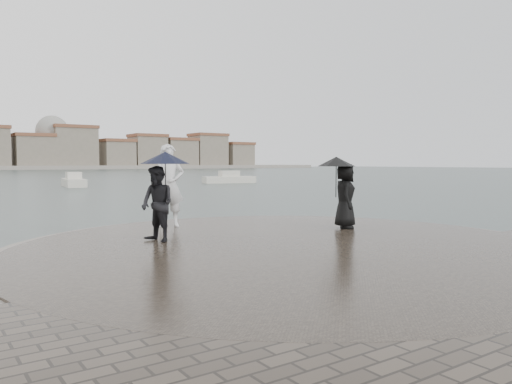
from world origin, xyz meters
TOP-DOWN VIEW (x-y plane):
  - ground at (0.00, 0.00)m, footprint 400.00×400.00m
  - kerb_ring at (0.00, 3.50)m, footprint 12.50×12.50m
  - quay_tip at (0.00, 3.50)m, footprint 11.90×11.90m
  - statue at (-0.85, 7.84)m, footprint 0.96×0.76m
  - visitor_left at (-2.13, 5.56)m, footprint 1.25×1.16m
  - visitor_right at (2.88, 4.82)m, footprint 1.27×1.13m
  - boats at (5.77, 36.36)m, footprint 34.77×17.27m

SIDE VIEW (x-z plane):
  - ground at x=0.00m, z-range 0.00..0.00m
  - kerb_ring at x=0.00m, z-range 0.00..0.32m
  - quay_tip at x=0.00m, z-range 0.00..0.36m
  - boats at x=5.77m, z-range -0.37..1.13m
  - visitor_right at x=2.88m, z-range 0.50..2.45m
  - statue at x=-0.85m, z-range 0.36..2.66m
  - visitor_left at x=-2.13m, z-range 0.49..2.53m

